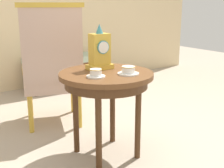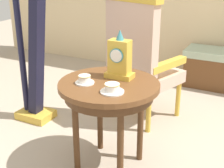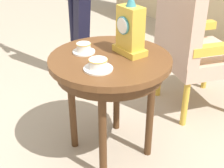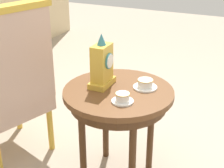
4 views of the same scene
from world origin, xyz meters
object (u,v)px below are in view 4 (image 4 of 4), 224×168
teacup_left (123,98)px  mantel_clock (102,65)px  side_table (118,101)px  armchair (9,83)px  teacup_right (145,84)px

teacup_left → mantel_clock: mantel_clock is taller
side_table → armchair: size_ratio=0.60×
teacup_left → side_table: bearing=32.5°
side_table → mantel_clock: mantel_clock is taller
side_table → armchair: bearing=97.1°
side_table → teacup_right: 0.20m
teacup_left → armchair: 0.86m
side_table → teacup_left: 0.19m
teacup_left → armchair: bearing=87.3°
mantel_clock → armchair: size_ratio=0.29×
teacup_right → teacup_left: bearing=167.0°
mantel_clock → armchair: 0.69m
teacup_right → mantel_clock: size_ratio=0.45×
teacup_left → mantel_clock: (0.16, 0.20, 0.11)m
mantel_clock → armchair: (-0.12, 0.65, -0.19)m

